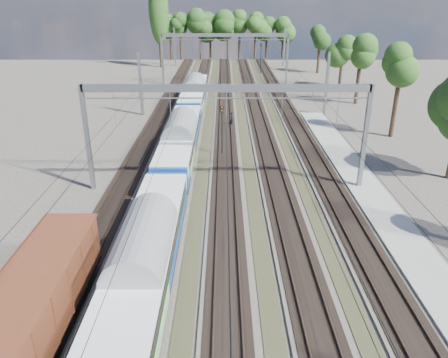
{
  "coord_description": "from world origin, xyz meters",
  "views": [
    {
      "loc": [
        -0.2,
        -4.53,
        15.58
      ],
      "look_at": [
        -0.18,
        25.5,
        2.8
      ],
      "focal_mm": 35.0,
      "sensor_mm": 36.0,
      "label": 1
    }
  ],
  "objects_px": {
    "worker": "(232,119)",
    "signal_near": "(222,124)",
    "emu_train": "(180,136)",
    "freight_boxcar": "(23,323)",
    "signal_far": "(261,54)"
  },
  "relations": [
    {
      "from": "worker",
      "to": "signal_near",
      "type": "xyz_separation_m",
      "value": [
        -1.24,
        -10.93,
        2.39
      ]
    },
    {
      "from": "emu_train",
      "to": "signal_near",
      "type": "distance_m",
      "value": 4.6
    },
    {
      "from": "freight_boxcar",
      "to": "signal_far",
      "type": "height_order",
      "value": "signal_far"
    },
    {
      "from": "signal_far",
      "to": "emu_train",
      "type": "bearing_deg",
      "value": -89.91
    },
    {
      "from": "signal_far",
      "to": "worker",
      "type": "bearing_deg",
      "value": -86.56
    },
    {
      "from": "signal_near",
      "to": "signal_far",
      "type": "height_order",
      "value": "signal_far"
    },
    {
      "from": "freight_boxcar",
      "to": "signal_near",
      "type": "height_order",
      "value": "signal_near"
    },
    {
      "from": "emu_train",
      "to": "signal_far",
      "type": "xyz_separation_m",
      "value": [
        12.05,
        52.36,
        1.32
      ]
    },
    {
      "from": "worker",
      "to": "signal_near",
      "type": "height_order",
      "value": "signal_near"
    },
    {
      "from": "emu_train",
      "to": "freight_boxcar",
      "type": "distance_m",
      "value": 26.41
    },
    {
      "from": "freight_boxcar",
      "to": "signal_near",
      "type": "distance_m",
      "value": 29.26
    },
    {
      "from": "freight_boxcar",
      "to": "signal_far",
      "type": "bearing_deg",
      "value": 78.07
    },
    {
      "from": "freight_boxcar",
      "to": "worker",
      "type": "bearing_deg",
      "value": 75.76
    },
    {
      "from": "signal_near",
      "to": "worker",
      "type": "bearing_deg",
      "value": 95.59
    },
    {
      "from": "worker",
      "to": "signal_far",
      "type": "relative_size",
      "value": 0.29
    }
  ]
}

